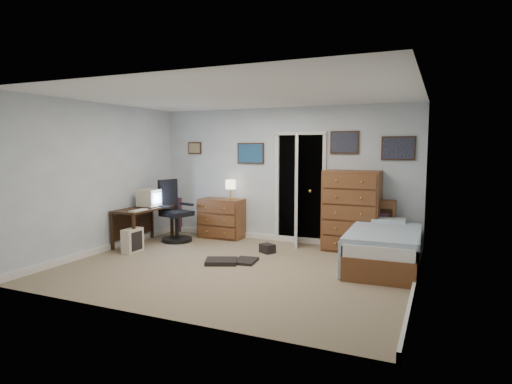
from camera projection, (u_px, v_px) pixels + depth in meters
floor at (236, 268)px, 6.30m from camera, size 5.00×4.00×0.02m
computer_desk at (140, 216)px, 7.78m from camera, size 0.54×1.17×0.67m
crt_monitor at (149, 198)px, 7.84m from camera, size 0.35×0.32×0.32m
keyboard at (138, 210)px, 7.34m from camera, size 0.14×0.36×0.02m
pc_tower at (133, 240)px, 7.20m from camera, size 0.19×0.38×0.40m
office_chair at (174, 217)px, 8.06m from camera, size 0.68×0.68×1.16m
media_stack at (180, 214)px, 9.03m from camera, size 0.15×0.15×0.72m
low_dresser at (222, 218)px, 8.35m from camera, size 0.88×0.45×0.77m
table_lamp at (231, 185)px, 8.20m from camera, size 0.20×0.20×0.37m
doorway at (305, 188)px, 8.13m from camera, size 0.96×1.12×2.05m
tall_dresser at (352, 211)px, 7.29m from camera, size 0.94×0.56×1.38m
headboard_bookcase at (365, 223)px, 7.32m from camera, size 0.98×0.27×0.88m
bed at (383, 247)px, 6.31m from camera, size 1.07×1.91×0.62m
wall_posters at (312, 148)px, 7.69m from camera, size 4.38×0.04×0.60m
floor_clutter at (241, 257)px, 6.72m from camera, size 0.83×1.30×0.15m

